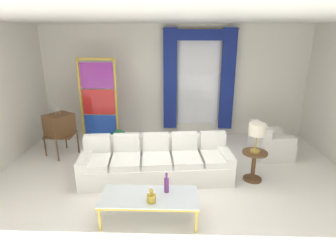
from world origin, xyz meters
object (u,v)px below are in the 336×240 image
(peacock_figurine, at_px, (118,139))
(round_side_table, at_px, (254,163))
(armchair_white, at_px, (269,145))
(bottle_crystal_tall, at_px, (151,197))
(bottle_blue_decanter, at_px, (167,184))
(vintage_tv, at_px, (59,125))
(stained_glass_divider, at_px, (99,104))
(coffee_table, at_px, (149,198))
(couch_white_long, at_px, (156,162))
(table_lamp_brass, at_px, (257,131))

(peacock_figurine, xyz_separation_m, round_side_table, (2.98, -1.51, 0.14))
(armchair_white, bearing_deg, bottle_crystal_tall, -134.73)
(bottle_blue_decanter, bearing_deg, peacock_figurine, 116.41)
(vintage_tv, distance_m, peacock_figurine, 1.42)
(round_side_table, bearing_deg, armchair_white, 60.05)
(stained_glass_divider, relative_size, peacock_figurine, 3.67)
(bottle_crystal_tall, height_order, vintage_tv, vintage_tv)
(coffee_table, bearing_deg, armchair_white, 43.01)
(couch_white_long, height_order, vintage_tv, vintage_tv)
(stained_glass_divider, distance_m, round_side_table, 3.98)
(bottle_crystal_tall, distance_m, table_lamp_brass, 2.41)
(vintage_tv, xyz_separation_m, round_side_table, (4.22, -1.05, -0.37))
(coffee_table, bearing_deg, vintage_tv, 134.74)
(bottle_crystal_tall, bearing_deg, armchair_white, 45.27)
(couch_white_long, relative_size, round_side_table, 5.03)
(armchair_white, bearing_deg, table_lamp_brass, -119.95)
(bottle_blue_decanter, distance_m, stained_glass_divider, 3.52)
(bottle_crystal_tall, xyz_separation_m, armchair_white, (2.51, 2.53, -0.20))
(bottle_crystal_tall, bearing_deg, table_lamp_brass, 37.27)
(bottle_blue_decanter, distance_m, armchair_white, 3.23)
(stained_glass_divider, height_order, peacock_figurine, stained_glass_divider)
(armchair_white, relative_size, peacock_figurine, 1.54)
(couch_white_long, bearing_deg, stained_glass_divider, 132.17)
(vintage_tv, xyz_separation_m, table_lamp_brass, (4.22, -1.05, 0.30))
(bottle_crystal_tall, relative_size, round_side_table, 0.37)
(couch_white_long, height_order, bottle_crystal_tall, couch_white_long)
(coffee_table, xyz_separation_m, stained_glass_divider, (-1.56, 3.09, 0.68))
(bottle_crystal_tall, bearing_deg, peacock_figurine, 110.72)
(coffee_table, bearing_deg, stained_glass_divider, 116.85)
(coffee_table, distance_m, armchair_white, 3.49)
(vintage_tv, relative_size, stained_glass_divider, 0.61)
(table_lamp_brass, bearing_deg, vintage_tv, 166.02)
(bottle_blue_decanter, height_order, peacock_figurine, bottle_blue_decanter)
(round_side_table, xyz_separation_m, table_lamp_brass, (-0.00, 0.00, 0.67))
(bottle_blue_decanter, distance_m, bottle_crystal_tall, 0.35)
(vintage_tv, relative_size, table_lamp_brass, 2.36)
(couch_white_long, distance_m, coffee_table, 1.35)
(armchair_white, bearing_deg, couch_white_long, -157.93)
(coffee_table, distance_m, round_side_table, 2.30)
(bottle_blue_decanter, bearing_deg, couch_white_long, 101.53)
(couch_white_long, height_order, bottle_blue_decanter, couch_white_long)
(couch_white_long, distance_m, table_lamp_brass, 2.04)
(couch_white_long, height_order, peacock_figurine, couch_white_long)
(coffee_table, xyz_separation_m, table_lamp_brass, (1.91, 1.27, 0.65))
(couch_white_long, relative_size, coffee_table, 2.02)
(peacock_figurine, height_order, round_side_table, round_side_table)
(table_lamp_brass, bearing_deg, peacock_figurine, 153.04)
(bottle_blue_decanter, height_order, armchair_white, armchair_white)
(bottle_blue_decanter, height_order, table_lamp_brass, table_lamp_brass)
(couch_white_long, distance_m, stained_glass_divider, 2.46)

